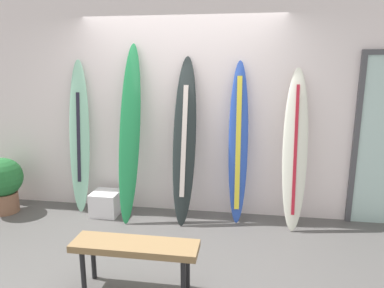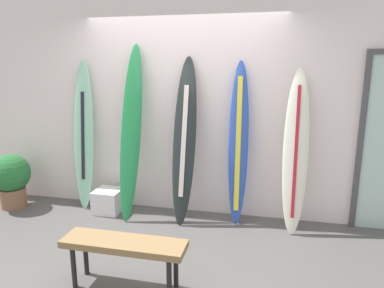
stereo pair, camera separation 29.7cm
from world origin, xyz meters
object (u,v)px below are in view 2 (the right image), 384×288
object	(u,v)px
potted_plant	(11,178)
surfboard_emerald	(131,133)
display_block_left	(109,201)
surfboard_ivory	(296,152)
surfboard_charcoal	(184,141)
surfboard_cobalt	(238,145)
surfboard_seafoam	(84,137)
bench	(124,247)

from	to	relation	value
potted_plant	surfboard_emerald	bearing A→B (deg)	4.06
display_block_left	potted_plant	xyz separation A→B (m)	(-1.35, -0.14, 0.27)
surfboard_ivory	display_block_left	bearing A→B (deg)	-179.15
surfboard_charcoal	potted_plant	world-z (taller)	surfboard_charcoal
surfboard_cobalt	surfboard_emerald	bearing A→B (deg)	-174.81
surfboard_ivory	surfboard_seafoam	bearing A→B (deg)	178.32
surfboard_emerald	surfboard_charcoal	bearing A→B (deg)	2.78
surfboard_charcoal	surfboard_ivory	world-z (taller)	surfboard_charcoal
surfboard_emerald	display_block_left	xyz separation A→B (m)	(-0.36, 0.02, -0.94)
surfboard_seafoam	surfboard_charcoal	world-z (taller)	surfboard_charcoal
surfboard_emerald	display_block_left	bearing A→B (deg)	176.81
surfboard_cobalt	potted_plant	world-z (taller)	surfboard_cobalt
potted_plant	bench	size ratio (longest dim) A/B	0.68
surfboard_emerald	surfboard_cobalt	xyz separation A→B (m)	(1.32, 0.12, -0.12)
surfboard_charcoal	bench	bearing A→B (deg)	-96.41
potted_plant	surfboard_charcoal	bearing A→B (deg)	3.70
surfboard_ivory	display_block_left	distance (m)	2.48
display_block_left	surfboard_cobalt	bearing A→B (deg)	3.39
surfboard_ivory	display_block_left	xyz separation A→B (m)	(-2.35, -0.03, -0.79)
surfboard_emerald	surfboard_ivory	bearing A→B (deg)	1.60
surfboard_cobalt	surfboard_seafoam	bearing A→B (deg)	179.59
bench	surfboard_cobalt	bearing A→B (deg)	62.63
bench	surfboard_seafoam	bearing A→B (deg)	128.00
surfboard_seafoam	surfboard_charcoal	distance (m)	1.41
surfboard_emerald	surfboard_charcoal	size ratio (longest dim) A/B	1.08
surfboard_seafoam	potted_plant	distance (m)	1.16
surfboard_charcoal	bench	xyz separation A→B (m)	(-0.17, -1.48, -0.63)
surfboard_charcoal	potted_plant	bearing A→B (deg)	-176.30
surfboard_emerald	surfboard_ivory	size ratio (longest dim) A/B	1.15
surfboard_emerald	surfboard_cobalt	world-z (taller)	surfboard_emerald
surfboard_seafoam	bench	distance (m)	2.10
surfboard_cobalt	bench	bearing A→B (deg)	-117.37
potted_plant	bench	xyz separation A→B (m)	(2.22, -1.33, -0.03)
surfboard_charcoal	display_block_left	size ratio (longest dim) A/B	5.80
surfboard_cobalt	surfboard_ivory	bearing A→B (deg)	-5.62
surfboard_charcoal	display_block_left	xyz separation A→B (m)	(-1.04, -0.01, -0.86)
surfboard_emerald	bench	bearing A→B (deg)	-70.63
surfboard_cobalt	display_block_left	bearing A→B (deg)	-176.61
surfboard_ivory	bench	bearing A→B (deg)	-134.38
surfboard_charcoal	surfboard_ivory	xyz separation A→B (m)	(1.31, 0.02, -0.07)
surfboard_emerald	display_block_left	world-z (taller)	surfboard_emerald
surfboard_charcoal	bench	size ratio (longest dim) A/B	1.87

